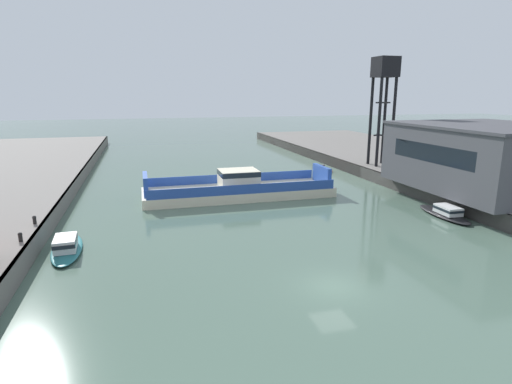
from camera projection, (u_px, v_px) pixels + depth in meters
The scene contains 12 objects.
ground_plane at pixel (334, 287), 27.10m from camera, with size 400.00×400.00×0.00m, color #4C6656.
quay_right at pixel (501, 183), 54.40m from camera, with size 28.00×140.00×1.70m.
chain_ferry at pixel (239, 188), 50.60m from camera, with size 22.94×6.86×3.32m.
moored_boat_near_left at pixel (445, 212), 42.39m from camera, with size 2.70×7.66×1.24m.
moored_boat_near_right at pixel (322, 169), 68.27m from camera, with size 2.47×5.44×0.93m.
moored_boat_mid_left at pixel (66, 246), 32.83m from camera, with size 2.71×7.72×1.37m.
warehouse_shed at pixel (489, 157), 46.98m from camera, with size 16.08×18.88×7.26m.
crane_tower at pixel (384, 82), 60.61m from camera, with size 3.09×3.09×15.84m.
bollard_left_aft at pixel (20, 236), 30.39m from camera, with size 0.32×0.32×0.71m.
bollard_right_aft at pixel (486, 201), 40.47m from camera, with size 0.32×0.32×0.71m.
bollard_left_far at pixel (34, 219), 34.53m from camera, with size 0.32×0.32×0.71m.
bollard_right_far at pixel (448, 189), 45.42m from camera, with size 0.32×0.32×0.71m.
Camera 1 is at (-11.55, -22.67, 12.29)m, focal length 29.06 mm.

